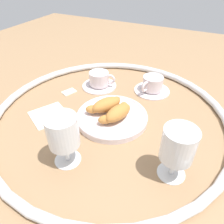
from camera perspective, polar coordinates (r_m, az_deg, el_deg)
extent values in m
plane|color=#997551|center=(0.69, -0.48, -1.17)|extent=(2.20, 2.20, 0.00)
torus|color=silver|center=(0.69, -0.49, -0.38)|extent=(0.75, 0.75, 0.02)
cylinder|color=silver|center=(0.67, 0.00, -1.45)|extent=(0.23, 0.23, 0.02)
torus|color=silver|center=(0.67, 0.00, -0.88)|extent=(0.23, 0.23, 0.01)
ellipsoid|color=#BC7A38|center=(0.64, 1.68, -0.17)|extent=(0.11, 0.07, 0.04)
ellipsoid|color=#BC7A38|center=(0.68, 3.17, 1.38)|extent=(0.05, 0.04, 0.03)
ellipsoid|color=#BC7A38|center=(0.63, -1.80, -2.01)|extent=(0.05, 0.05, 0.03)
ellipsoid|color=#BC7A38|center=(0.67, -1.60, 1.93)|extent=(0.11, 0.09, 0.04)
ellipsoid|color=#BC7A38|center=(0.70, 0.77, 3.02)|extent=(0.05, 0.03, 0.03)
ellipsoid|color=#BC7A38|center=(0.67, -5.28, 0.74)|extent=(0.04, 0.05, 0.03)
cylinder|color=silver|center=(0.83, 10.71, 5.86)|extent=(0.14, 0.14, 0.01)
cylinder|color=silver|center=(0.82, 10.95, 7.68)|extent=(0.08, 0.08, 0.05)
cylinder|color=#937A60|center=(0.81, 11.13, 9.04)|extent=(0.07, 0.07, 0.01)
torus|color=silver|center=(0.79, 9.00, 6.77)|extent=(0.04, 0.02, 0.04)
cylinder|color=silver|center=(0.85, -3.45, 7.23)|extent=(0.14, 0.14, 0.01)
cylinder|color=silver|center=(0.84, -3.52, 9.04)|extent=(0.08, 0.08, 0.05)
cylinder|color=#937A60|center=(0.83, -3.58, 10.38)|extent=(0.07, 0.07, 0.01)
torus|color=silver|center=(0.83, -0.51, 8.85)|extent=(0.02, 0.04, 0.04)
cylinder|color=white|center=(0.57, -11.83, -12.38)|extent=(0.07, 0.07, 0.01)
cylinder|color=white|center=(0.55, -12.23, -10.34)|extent=(0.01, 0.01, 0.05)
cylinder|color=white|center=(0.50, -13.22, -5.11)|extent=(0.08, 0.08, 0.08)
cylinder|color=yellow|center=(0.51, -13.07, -5.91)|extent=(0.07, 0.07, 0.06)
cylinder|color=white|center=(0.55, 15.64, -15.51)|extent=(0.07, 0.07, 0.01)
cylinder|color=white|center=(0.53, 16.19, -13.52)|extent=(0.01, 0.01, 0.05)
cylinder|color=white|center=(0.48, 17.56, -8.38)|extent=(0.08, 0.08, 0.08)
cylinder|color=#E0CC4C|center=(0.49, 17.29, -9.38)|extent=(0.07, 0.07, 0.05)
cube|color=white|center=(0.83, -11.53, 5.46)|extent=(0.06, 0.05, 0.01)
cube|color=silver|center=(0.72, -16.61, -0.73)|extent=(0.15, 0.15, 0.01)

